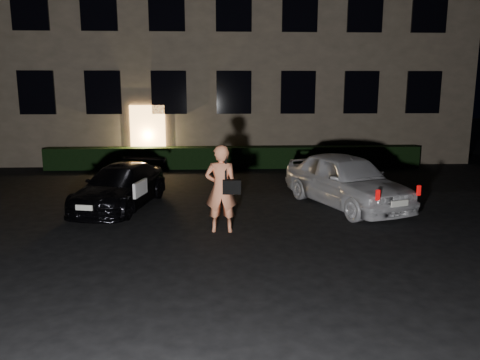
{
  "coord_description": "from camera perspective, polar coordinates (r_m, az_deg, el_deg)",
  "views": [
    {
      "loc": [
        -0.7,
        -8.19,
        3.21
      ],
      "look_at": [
        -0.2,
        2.0,
        1.18
      ],
      "focal_mm": 35.0,
      "sensor_mm": 36.0,
      "label": 1
    }
  ],
  "objects": [
    {
      "name": "hatch",
      "position": [
        13.05,
        12.77,
        0.01
      ],
      "size": [
        3.12,
        4.61,
        1.46
      ],
      "rotation": [
        0.0,
        0.0,
        0.36
      ],
      "color": "silver",
      "rests_on": "ground"
    },
    {
      "name": "man",
      "position": [
        10.4,
        -2.29,
        -1.05
      ],
      "size": [
        0.82,
        0.51,
        1.98
      ],
      "rotation": [
        0.0,
        0.0,
        3.09
      ],
      "color": "#FF9263",
      "rests_on": "ground"
    },
    {
      "name": "ground",
      "position": [
        8.82,
        1.96,
        -10.08
      ],
      "size": [
        80.0,
        80.0,
        0.0
      ],
      "primitive_type": "plane",
      "color": "black",
      "rests_on": "ground"
    },
    {
      "name": "hedge",
      "position": [
        18.91,
        -0.68,
        2.78
      ],
      "size": [
        15.0,
        0.7,
        0.85
      ],
      "primitive_type": "cube",
      "color": "black",
      "rests_on": "ground"
    },
    {
      "name": "building",
      "position": [
        23.36,
        -1.15,
        18.1
      ],
      "size": [
        20.0,
        8.11,
        12.0
      ],
      "color": "brown",
      "rests_on": "ground"
    },
    {
      "name": "sedan",
      "position": [
        13.07,
        -14.37,
        -0.77
      ],
      "size": [
        2.39,
        4.15,
        1.13
      ],
      "rotation": [
        0.0,
        0.0,
        -0.22
      ],
      "color": "black",
      "rests_on": "ground"
    }
  ]
}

